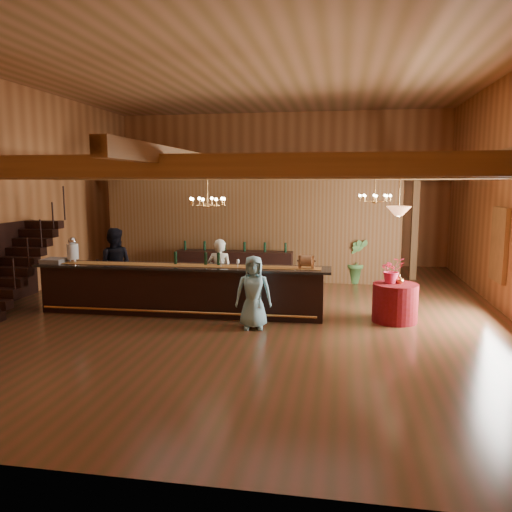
% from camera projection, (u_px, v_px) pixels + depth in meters
% --- Properties ---
extents(floor, '(14.00, 14.00, 0.00)m').
position_uv_depth(floor, '(243.00, 308.00, 11.96)').
color(floor, '#5D301C').
rests_on(floor, ground).
extents(ceiling, '(14.00, 14.00, 0.00)m').
position_uv_depth(ceiling, '(242.00, 69.00, 11.15)').
color(ceiling, '#A76E47').
rests_on(ceiling, wall_back).
extents(wall_back, '(12.00, 0.10, 5.50)m').
position_uv_depth(wall_back, '(280.00, 189.00, 18.38)').
color(wall_back, '#9E5D31').
rests_on(wall_back, floor).
extents(wall_front, '(12.00, 0.10, 5.50)m').
position_uv_depth(wall_front, '(99.00, 209.00, 4.73)').
color(wall_front, '#9E5D31').
rests_on(wall_front, floor).
extents(wall_left, '(0.10, 14.00, 5.50)m').
position_uv_depth(wall_left, '(10.00, 192.00, 12.56)').
color(wall_left, '#9E5D31').
rests_on(wall_left, floor).
extents(beam_grid, '(11.90, 13.90, 0.39)m').
position_uv_depth(beam_grid, '(247.00, 172.00, 11.98)').
color(beam_grid, '#986534').
rests_on(beam_grid, wall_left).
extents(support_posts, '(9.20, 10.20, 3.20)m').
position_uv_depth(support_posts, '(239.00, 245.00, 11.24)').
color(support_posts, '#986534').
rests_on(support_posts, floor).
extents(partition_wall, '(9.00, 0.18, 3.10)m').
position_uv_depth(partition_wall, '(249.00, 230.00, 15.23)').
color(partition_wall, brown).
rests_on(partition_wall, floor).
extents(window_right_back, '(0.12, 1.05, 1.75)m').
position_uv_depth(window_right_back, '(500.00, 245.00, 11.70)').
color(window_right_back, white).
rests_on(window_right_back, wall_right).
extents(staircase, '(1.00, 2.80, 2.00)m').
position_uv_depth(staircase, '(15.00, 266.00, 12.01)').
color(staircase, black).
rests_on(staircase, floor).
extents(backroom_boxes, '(4.10, 0.60, 1.10)m').
position_uv_depth(backroom_boxes, '(266.00, 254.00, 17.29)').
color(backroom_boxes, black).
rests_on(backroom_boxes, floor).
extents(tasting_bar, '(6.80, 1.03, 1.14)m').
position_uv_depth(tasting_bar, '(181.00, 289.00, 11.38)').
color(tasting_bar, black).
rests_on(tasting_bar, floor).
extents(beverage_dispenser, '(0.26, 0.26, 0.60)m').
position_uv_depth(beverage_dispenser, '(73.00, 250.00, 11.69)').
color(beverage_dispenser, silver).
rests_on(beverage_dispenser, tasting_bar).
extents(glass_rack_tray, '(0.50, 0.50, 0.10)m').
position_uv_depth(glass_rack_tray, '(55.00, 261.00, 11.68)').
color(glass_rack_tray, gray).
rests_on(glass_rack_tray, tasting_bar).
extents(raffle_drum, '(0.34, 0.24, 0.30)m').
position_uv_depth(raffle_drum, '(306.00, 261.00, 10.81)').
color(raffle_drum, '#9A5F3C').
rests_on(raffle_drum, tasting_bar).
extents(bar_bottle_0, '(0.07, 0.07, 0.30)m').
position_uv_depth(bar_bottle_0, '(175.00, 258.00, 11.43)').
color(bar_bottle_0, black).
rests_on(bar_bottle_0, tasting_bar).
extents(bar_bottle_1, '(0.07, 0.07, 0.30)m').
position_uv_depth(bar_bottle_1, '(206.00, 259.00, 11.32)').
color(bar_bottle_1, black).
rests_on(bar_bottle_1, tasting_bar).
extents(bar_bottle_2, '(0.07, 0.07, 0.30)m').
position_uv_depth(bar_bottle_2, '(219.00, 259.00, 11.28)').
color(bar_bottle_2, black).
rests_on(bar_bottle_2, tasting_bar).
extents(backbar_shelf, '(3.46, 0.60, 0.97)m').
position_uv_depth(backbar_shelf, '(235.00, 267.00, 14.91)').
color(backbar_shelf, black).
rests_on(backbar_shelf, floor).
extents(round_table, '(0.96, 0.96, 0.84)m').
position_uv_depth(round_table, '(395.00, 303.00, 10.79)').
color(round_table, maroon).
rests_on(round_table, floor).
extents(chandelier_left, '(0.80, 0.80, 0.78)m').
position_uv_depth(chandelier_left, '(207.00, 201.00, 11.15)').
color(chandelier_left, '#C98E47').
rests_on(chandelier_left, beam_grid).
extents(chandelier_right, '(0.80, 0.80, 0.75)m').
position_uv_depth(chandelier_right, '(375.00, 198.00, 12.79)').
color(chandelier_right, '#C98E47').
rests_on(chandelier_right, beam_grid).
extents(pendant_lamp, '(0.52, 0.52, 0.90)m').
position_uv_depth(pendant_lamp, '(399.00, 211.00, 10.50)').
color(pendant_lamp, '#C98E47').
rests_on(pendant_lamp, beam_grid).
extents(bartender, '(0.62, 0.42, 1.68)m').
position_uv_depth(bartender, '(220.00, 274.00, 11.90)').
color(bartender, silver).
rests_on(bartender, floor).
extents(staff_second, '(1.04, 0.89, 1.88)m').
position_uv_depth(staff_second, '(114.00, 265.00, 12.49)').
color(staff_second, black).
rests_on(staff_second, floor).
extents(guest, '(0.82, 0.61, 1.52)m').
position_uv_depth(guest, '(253.00, 292.00, 10.23)').
color(guest, '#80BBC6').
rests_on(guest, floor).
extents(floor_plant, '(0.87, 0.77, 1.33)m').
position_uv_depth(floor_plant, '(358.00, 261.00, 14.86)').
color(floor_plant, '#437534').
rests_on(floor_plant, floor).
extents(table_flowers, '(0.62, 0.58, 0.57)m').
position_uv_depth(table_flowers, '(392.00, 270.00, 10.77)').
color(table_flowers, '#D92648').
rests_on(table_flowers, round_table).
extents(table_vase, '(0.20, 0.20, 0.30)m').
position_uv_depth(table_vase, '(400.00, 277.00, 10.73)').
color(table_vase, '#C98E47').
rests_on(table_vase, round_table).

